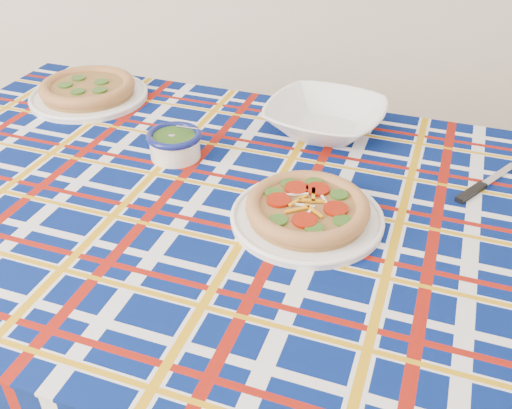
{
  "coord_description": "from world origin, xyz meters",
  "views": [
    {
      "loc": [
        0.27,
        -0.44,
        1.5
      ],
      "look_at": [
        0.34,
        0.52,
        0.84
      ],
      "focal_mm": 40.0,
      "sensor_mm": 36.0,
      "label": 1
    }
  ],
  "objects_px": {
    "dining_table": "(232,232)",
    "serving_bowl": "(325,118)",
    "main_focaccia_plate": "(308,208)",
    "pesto_bowl": "(175,142)"
  },
  "relations": [
    {
      "from": "dining_table",
      "to": "serving_bowl",
      "type": "distance_m",
      "value": 0.42
    },
    {
      "from": "pesto_bowl",
      "to": "serving_bowl",
      "type": "height_order",
      "value": "pesto_bowl"
    },
    {
      "from": "serving_bowl",
      "to": "dining_table",
      "type": "bearing_deg",
      "value": -129.25
    },
    {
      "from": "main_focaccia_plate",
      "to": "pesto_bowl",
      "type": "xyz_separation_m",
      "value": [
        -0.28,
        0.28,
        0.01
      ]
    },
    {
      "from": "dining_table",
      "to": "main_focaccia_plate",
      "type": "bearing_deg",
      "value": -4.12
    },
    {
      "from": "dining_table",
      "to": "serving_bowl",
      "type": "height_order",
      "value": "serving_bowl"
    },
    {
      "from": "dining_table",
      "to": "serving_bowl",
      "type": "relative_size",
      "value": 6.71
    },
    {
      "from": "dining_table",
      "to": "pesto_bowl",
      "type": "relative_size",
      "value": 15.28
    },
    {
      "from": "main_focaccia_plate",
      "to": "serving_bowl",
      "type": "distance_m",
      "value": 0.4
    },
    {
      "from": "serving_bowl",
      "to": "pesto_bowl",
      "type": "bearing_deg",
      "value": -164.12
    }
  ]
}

